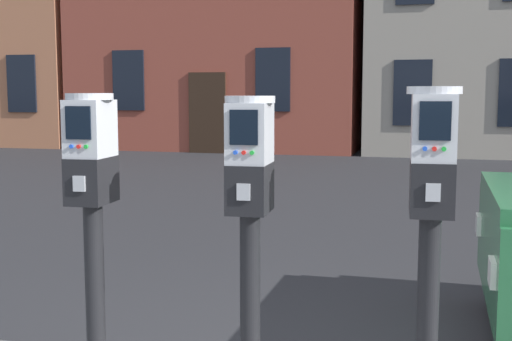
{
  "coord_description": "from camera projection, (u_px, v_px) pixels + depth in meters",
  "views": [
    {
      "loc": [
        0.37,
        -3.03,
        1.57
      ],
      "look_at": [
        -0.4,
        -0.18,
        1.23
      ],
      "focal_mm": 46.83,
      "sensor_mm": 36.0,
      "label": 1
    }
  ],
  "objects": [
    {
      "name": "parking_meter_twin_adjacent",
      "position": [
        250.0,
        198.0,
        2.89
      ],
      "size": [
        0.23,
        0.26,
        1.42
      ],
      "rotation": [
        0.0,
        0.0,
        -1.52
      ],
      "color": "black",
      "rests_on": "sidewalk_slab"
    },
    {
      "name": "parking_meter_end_of_row",
      "position": [
        431.0,
        199.0,
        2.69
      ],
      "size": [
        0.23,
        0.26,
        1.46
      ],
      "rotation": [
        0.0,
        0.0,
        -1.52
      ],
      "color": "black",
      "rests_on": "sidewalk_slab"
    },
    {
      "name": "parking_meter_near_kerb",
      "position": [
        92.0,
        190.0,
        3.08
      ],
      "size": [
        0.23,
        0.26,
        1.43
      ],
      "rotation": [
        0.0,
        0.0,
        -1.52
      ],
      "color": "black",
      "rests_on": "sidewalk_slab"
    }
  ]
}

